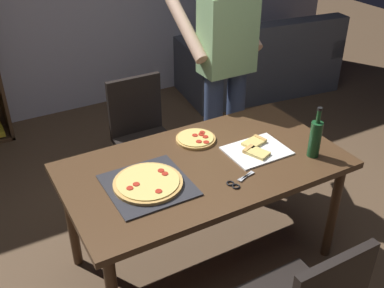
{
  "coord_description": "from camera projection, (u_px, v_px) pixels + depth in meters",
  "views": [
    {
      "loc": [
        -1.14,
        -1.89,
        2.22
      ],
      "look_at": [
        0.0,
        0.15,
        0.8
      ],
      "focal_mm": 42.88,
      "sensor_mm": 36.0,
      "label": 1
    }
  ],
  "objects": [
    {
      "name": "chair_far_side",
      "position": [
        142.0,
        130.0,
        3.46
      ],
      "size": [
        0.42,
        0.42,
        0.9
      ],
      "color": "black",
      "rests_on": "ground_plane"
    },
    {
      "name": "dining_table",
      "position": [
        204.0,
        174.0,
        2.68
      ],
      "size": [
        1.62,
        0.89,
        0.75
      ],
      "color": "#4C331E",
      "rests_on": "ground_plane"
    },
    {
      "name": "kitchen_scissors",
      "position": [
        238.0,
        182.0,
        2.48
      ],
      "size": [
        0.2,
        0.11,
        0.01
      ],
      "color": "silver",
      "rests_on": "dining_table"
    },
    {
      "name": "ground_plane",
      "position": [
        203.0,
        257.0,
        3.03
      ],
      "size": [
        12.0,
        12.0,
        0.0
      ],
      "primitive_type": "plane",
      "color": "brown"
    },
    {
      "name": "couch",
      "position": [
        259.0,
        65.0,
        5.15
      ],
      "size": [
        1.79,
        1.05,
        0.85
      ],
      "color": "#4C515B",
      "rests_on": "ground_plane"
    },
    {
      "name": "pizza_slices_on_towel",
      "position": [
        256.0,
        149.0,
        2.75
      ],
      "size": [
        0.36,
        0.28,
        0.03
      ],
      "color": "white",
      "rests_on": "dining_table"
    },
    {
      "name": "wine_bottle",
      "position": [
        315.0,
        138.0,
        2.65
      ],
      "size": [
        0.07,
        0.07,
        0.32
      ],
      "color": "#194723",
      "rests_on": "dining_table"
    },
    {
      "name": "person_serving_pizza",
      "position": [
        225.0,
        64.0,
        3.29
      ],
      "size": [
        0.55,
        0.54,
        1.75
      ],
      "color": "#38476B",
      "rests_on": "ground_plane"
    },
    {
      "name": "pepperoni_pizza_on_tray",
      "position": [
        148.0,
        184.0,
        2.45
      ],
      "size": [
        0.43,
        0.43,
        0.04
      ],
      "color": "#2D2D33",
      "rests_on": "dining_table"
    },
    {
      "name": "second_pizza_plain",
      "position": [
        196.0,
        139.0,
        2.86
      ],
      "size": [
        0.25,
        0.25,
        0.03
      ],
      "color": "tan",
      "rests_on": "dining_table"
    }
  ]
}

